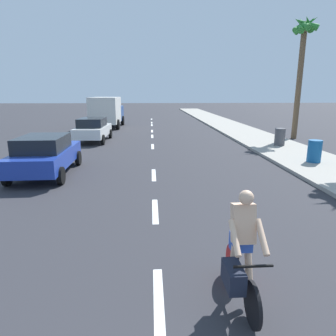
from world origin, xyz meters
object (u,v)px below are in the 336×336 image
(palm_tree_far, at_px, (303,45))
(trash_bin_far, at_px, (280,137))
(parked_car_white, at_px, (93,129))
(delivery_truck, at_px, (107,111))
(cyclist, at_px, (241,254))
(parked_car_blue, at_px, (45,154))
(trash_bin_near, at_px, (314,151))

(palm_tree_far, height_order, trash_bin_far, palm_tree_far)
(parked_car_white, xyz_separation_m, palm_tree_far, (14.09, 0.56, 5.45))
(delivery_truck, height_order, trash_bin_far, delivery_truck)
(cyclist, relative_size, palm_tree_far, 0.22)
(cyclist, bearing_deg, parked_car_blue, -55.89)
(parked_car_white, height_order, trash_bin_far, parked_car_white)
(delivery_truck, height_order, palm_tree_far, palm_tree_far)
(parked_car_blue, height_order, palm_tree_far, palm_tree_far)
(parked_car_white, height_order, trash_bin_near, parked_car_white)
(parked_car_blue, distance_m, trash_bin_near, 11.58)
(parked_car_white, distance_m, trash_bin_near, 13.50)
(parked_car_white, relative_size, delivery_truck, 0.69)
(delivery_truck, xyz_separation_m, trash_bin_near, (11.45, -16.08, -0.87))
(palm_tree_far, bearing_deg, parked_car_blue, -147.80)
(parked_car_blue, height_order, delivery_truck, delivery_truck)
(cyclist, xyz_separation_m, delivery_truck, (-5.44, 25.06, 0.67))
(cyclist, distance_m, parked_car_white, 17.29)
(trash_bin_near, bearing_deg, parked_car_blue, -175.05)
(palm_tree_far, bearing_deg, parked_car_white, -177.72)
(trash_bin_far, bearing_deg, trash_bin_near, -93.81)
(trash_bin_far, bearing_deg, parked_car_white, 165.24)
(cyclist, xyz_separation_m, parked_car_blue, (-5.52, 7.98, 0.01))
(trash_bin_near, bearing_deg, parked_car_white, 146.19)
(parked_car_white, bearing_deg, trash_bin_far, -12.76)
(palm_tree_far, relative_size, trash_bin_near, 8.36)
(parked_car_white, xyz_separation_m, delivery_truck, (-0.24, 8.57, 0.67))
(palm_tree_far, bearing_deg, trash_bin_far, -125.63)
(parked_car_white, xyz_separation_m, trash_bin_near, (11.21, -7.51, -0.20))
(parked_car_blue, bearing_deg, trash_bin_far, 23.42)
(cyclist, height_order, trash_bin_near, cyclist)
(trash_bin_far, bearing_deg, delivery_truck, 135.35)
(palm_tree_far, xyz_separation_m, trash_bin_near, (-2.87, -8.07, -5.65))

